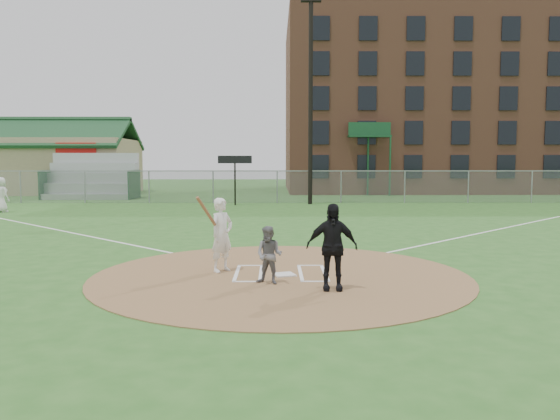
{
  "coord_description": "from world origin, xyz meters",
  "views": [
    {
      "loc": [
        -0.12,
        -12.07,
        2.53
      ],
      "look_at": [
        0.0,
        2.0,
        1.3
      ],
      "focal_mm": 35.0,
      "sensor_mm": 36.0,
      "label": 1
    }
  ],
  "objects_px": {
    "ondeck_player": "(1,195)",
    "home_plate": "(284,274)",
    "batter_at_plate": "(222,235)",
    "umpire": "(332,247)",
    "catcher": "(269,255)"
  },
  "relations": [
    {
      "from": "umpire",
      "to": "batter_at_plate",
      "type": "xyz_separation_m",
      "value": [
        -2.35,
        1.84,
        -0.0
      ]
    },
    {
      "from": "home_plate",
      "to": "umpire",
      "type": "xyz_separation_m",
      "value": [
        0.92,
        -1.39,
        0.84
      ]
    },
    {
      "from": "batter_at_plate",
      "to": "umpire",
      "type": "bearing_deg",
      "value": -38.15
    },
    {
      "from": "ondeck_player",
      "to": "batter_at_plate",
      "type": "xyz_separation_m",
      "value": [
        12.69,
        -15.28,
        -0.02
      ]
    },
    {
      "from": "home_plate",
      "to": "catcher",
      "type": "bearing_deg",
      "value": -110.85
    },
    {
      "from": "home_plate",
      "to": "ondeck_player",
      "type": "xyz_separation_m",
      "value": [
        -14.12,
        15.73,
        0.86
      ]
    },
    {
      "from": "catcher",
      "to": "home_plate",
      "type": "bearing_deg",
      "value": 91.17
    },
    {
      "from": "home_plate",
      "to": "batter_at_plate",
      "type": "xyz_separation_m",
      "value": [
        -1.43,
        0.45,
        0.84
      ]
    },
    {
      "from": "home_plate",
      "to": "umpire",
      "type": "relative_size",
      "value": 0.26
    },
    {
      "from": "catcher",
      "to": "batter_at_plate",
      "type": "height_order",
      "value": "batter_at_plate"
    },
    {
      "from": "home_plate",
      "to": "catcher",
      "type": "xyz_separation_m",
      "value": [
        -0.32,
        -0.85,
        0.58
      ]
    },
    {
      "from": "home_plate",
      "to": "umpire",
      "type": "height_order",
      "value": "umpire"
    },
    {
      "from": "catcher",
      "to": "batter_at_plate",
      "type": "relative_size",
      "value": 0.67
    },
    {
      "from": "ondeck_player",
      "to": "home_plate",
      "type": "bearing_deg",
      "value": 153.54
    },
    {
      "from": "home_plate",
      "to": "batter_at_plate",
      "type": "height_order",
      "value": "batter_at_plate"
    }
  ]
}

